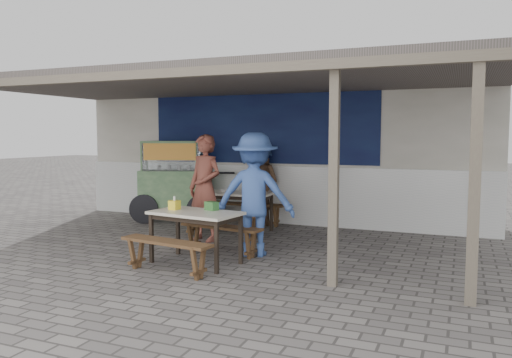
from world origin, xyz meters
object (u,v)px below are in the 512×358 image
object	(u,v)px
table_right	(196,217)
bench_right_street	(166,249)
condiment_bowl	(226,190)
table_left	(235,196)
patron_right_table	(255,194)
vendor_cart	(175,178)
bench_left_street	(221,219)
condiment_jar	(253,190)
bench_right_wall	(221,233)
donation_box	(212,206)
tissue_box	(175,205)
patron_wall_side	(262,184)
patron_street_side	(205,188)
bench_left_wall	(249,209)

from	to	relation	value
table_right	bench_right_street	xyz separation A→B (m)	(-0.09, -0.63, -0.34)
condiment_bowl	table_left	bearing A→B (deg)	1.46
table_left	condiment_bowl	world-z (taller)	condiment_bowl
table_left	table_right	bearing A→B (deg)	-80.64
patron_right_table	vendor_cart	bearing A→B (deg)	-50.35
bench_right_street	condiment_bowl	xyz separation A→B (m)	(-0.62, 3.05, 0.44)
table_left	bench_left_street	xyz separation A→B (m)	(0.03, -0.69, -0.33)
table_right	condiment_jar	bearing A→B (deg)	102.39
table_left	vendor_cart	xyz separation A→B (m)	(-1.68, 0.56, 0.26)
bench_right_wall	donation_box	distance (m)	0.64
table_right	bench_right_street	size ratio (longest dim) A/B	0.97
table_right	tissue_box	distance (m)	0.41
bench_right_wall	tissue_box	distance (m)	0.89
bench_left_street	bench_right_street	distance (m)	2.40
table_right	vendor_cart	size ratio (longest dim) A/B	0.67
tissue_box	condiment_jar	world-z (taller)	tissue_box
bench_left_street	patron_right_table	world-z (taller)	patron_right_table
patron_wall_side	donation_box	size ratio (longest dim) A/B	9.01
bench_left_street	vendor_cart	bearing A→B (deg)	141.63
patron_wall_side	donation_box	world-z (taller)	patron_wall_side
table_left	patron_right_table	distance (m)	2.00
table_right	donation_box	bearing A→B (deg)	62.77
bench_left_street	table_right	size ratio (longest dim) A/B	1.11
patron_right_table	tissue_box	xyz separation A→B (m)	(-0.97, -0.72, -0.12)
table_right	bench_right_street	distance (m)	0.72
patron_street_side	bench_left_wall	bearing A→B (deg)	102.16
bench_right_wall	patron_wall_side	size ratio (longest dim) A/B	0.84
bench_left_wall	condiment_jar	xyz separation A→B (m)	(0.35, -0.60, 0.46)
bench_right_street	vendor_cart	world-z (taller)	vendor_cart
tissue_box	patron_wall_side	bearing A→B (deg)	89.18
bench_left_wall	tissue_box	world-z (taller)	tissue_box
table_left	vendor_cart	world-z (taller)	vendor_cart
patron_wall_side	condiment_bowl	xyz separation A→B (m)	(-0.37, -0.93, -0.06)
bench_right_street	patron_wall_side	world-z (taller)	patron_wall_side
vendor_cart	patron_wall_side	xyz separation A→B (m)	(1.85, 0.37, -0.10)
bench_left_street	table_right	bearing A→B (deg)	-77.06
table_right	bench_right_wall	size ratio (longest dim) A/B	0.97
bench_right_street	donation_box	bearing A→B (deg)	82.24
patron_wall_side	condiment_bowl	bearing A→B (deg)	84.38
bench_right_street	table_left	bearing A→B (deg)	105.90
table_left	bench_right_street	size ratio (longest dim) A/B	1.02
bench_left_street	donation_box	size ratio (longest dim) A/B	8.11
table_left	patron_street_side	distance (m)	1.02
table_left	condiment_bowl	bearing A→B (deg)	179.14
donation_box	table_right	bearing A→B (deg)	-125.49
patron_wall_side	bench_right_wall	bearing A→B (deg)	115.13
vendor_cart	donation_box	world-z (taller)	vendor_cart
patron_right_table	tissue_box	size ratio (longest dim) A/B	14.10
bench_left_wall	bench_right_street	world-z (taller)	same
bench_left_street	bench_right_wall	bearing A→B (deg)	-65.27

